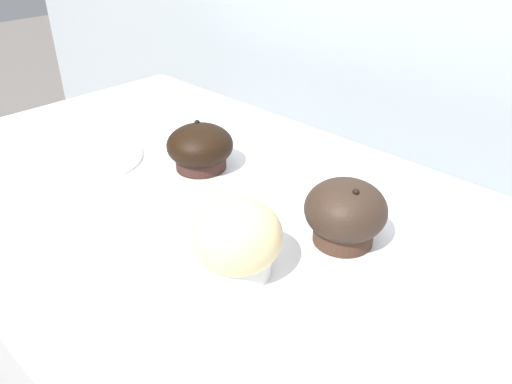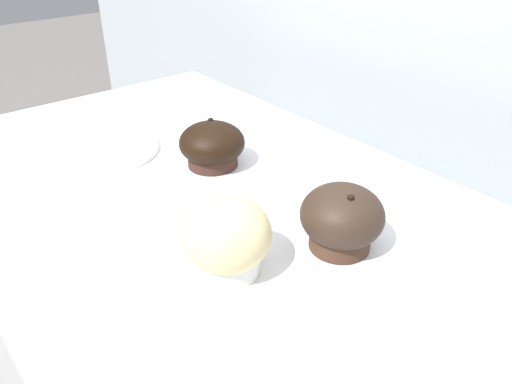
{
  "view_description": "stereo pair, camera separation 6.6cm",
  "coord_description": "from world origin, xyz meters",
  "px_view_note": "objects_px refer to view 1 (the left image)",
  "views": [
    {
      "loc": [
        0.53,
        -0.4,
        1.29
      ],
      "look_at": [
        0.13,
        0.01,
        0.96
      ],
      "focal_mm": 35.0,
      "sensor_mm": 36.0,
      "label": 1
    },
    {
      "loc": [
        0.57,
        -0.35,
        1.29
      ],
      "look_at": [
        0.13,
        0.01,
        0.96
      ],
      "focal_mm": 35.0,
      "sensor_mm": 36.0,
      "label": 2
    }
  ],
  "objects_px": {
    "muffin_front_center": "(237,240)",
    "muffin_back_left": "(200,148)",
    "serving_plate": "(82,157)",
    "muffin_back_right": "(345,214)"
  },
  "relations": [
    {
      "from": "muffin_front_center",
      "to": "muffin_back_right",
      "type": "xyz_separation_m",
      "value": [
        0.05,
        0.14,
        -0.0
      ]
    },
    {
      "from": "muffin_front_center",
      "to": "serving_plate",
      "type": "relative_size",
      "value": 0.53
    },
    {
      "from": "serving_plate",
      "to": "muffin_back_right",
      "type": "bearing_deg",
      "value": 14.66
    },
    {
      "from": "muffin_back_right",
      "to": "muffin_back_left",
      "type": "bearing_deg",
      "value": 179.12
    },
    {
      "from": "muffin_front_center",
      "to": "muffin_back_left",
      "type": "distance_m",
      "value": 0.27
    },
    {
      "from": "muffin_front_center",
      "to": "serving_plate",
      "type": "height_order",
      "value": "muffin_front_center"
    },
    {
      "from": "muffin_front_center",
      "to": "muffin_back_left",
      "type": "relative_size",
      "value": 0.99
    },
    {
      "from": "muffin_back_left",
      "to": "serving_plate",
      "type": "bearing_deg",
      "value": -143.44
    },
    {
      "from": "serving_plate",
      "to": "muffin_back_left",
      "type": "bearing_deg",
      "value": 36.56
    },
    {
      "from": "serving_plate",
      "to": "muffin_front_center",
      "type": "bearing_deg",
      "value": -2.74
    }
  ]
}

